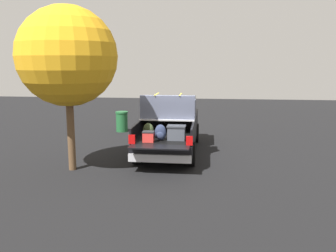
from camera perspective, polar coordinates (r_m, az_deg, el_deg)
ground_plane at (r=13.56m, az=0.29°, el=-4.13°), size 40.00×40.00×0.00m
pickup_truck at (r=13.72m, az=0.47°, el=0.24°), size 6.05×2.06×2.23m
tree_background at (r=11.29m, az=-15.80°, el=10.63°), size 3.01×3.01×5.03m
trash_can at (r=17.54m, az=-7.38°, el=0.73°), size 0.60×0.60×0.98m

